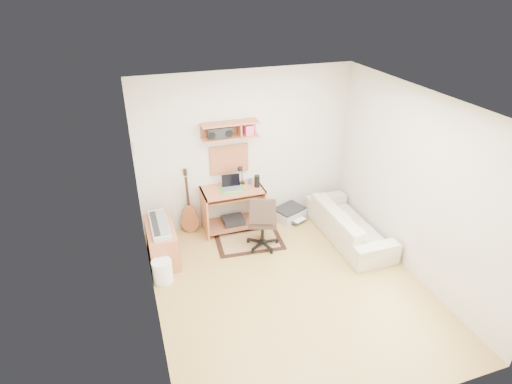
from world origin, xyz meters
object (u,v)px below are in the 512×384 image
object	(u,v)px
printer	(289,214)
sofa	(350,219)
task_chair	(263,220)
desk	(233,209)
cabinet	(162,242)

from	to	relation	value
printer	sofa	distance (m)	1.14
task_chair	sofa	size ratio (longest dim) A/B	0.52
desk	printer	xyz separation A→B (m)	(1.03, 0.00, -0.29)
desk	sofa	xyz separation A→B (m)	(1.71, -0.87, -0.02)
cabinet	desk	bearing A→B (deg)	20.25
desk	task_chair	world-z (taller)	task_chair
cabinet	printer	xyz separation A→B (m)	(2.28, 0.47, -0.19)
task_chair	sofa	world-z (taller)	task_chair
sofa	task_chair	bearing A→B (deg)	81.53
desk	sofa	world-z (taller)	desk
cabinet	printer	world-z (taller)	cabinet
task_chair	cabinet	world-z (taller)	task_chair
desk	task_chair	size ratio (longest dim) A/B	1.04
desk	task_chair	xyz separation A→B (m)	(0.29, -0.66, 0.10)
cabinet	sofa	distance (m)	2.99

